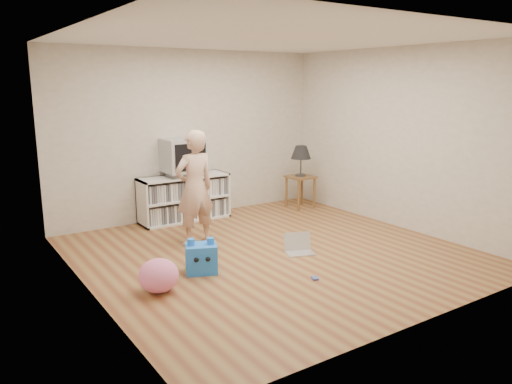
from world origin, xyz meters
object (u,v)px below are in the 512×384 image
object	(u,v)px
side_table	(300,184)
laptop	(299,247)
plush_pink	(159,276)
media_unit	(184,198)
plush_blue	(201,258)
table_lamp	(301,153)
person	(195,188)
crt_tv	(183,155)
dvd_deck	(184,174)

from	to	relation	value
side_table	laptop	size ratio (longest dim) A/B	1.32
plush_pink	laptop	bearing A→B (deg)	4.89
media_unit	plush_blue	xyz separation A→B (m)	(-0.81, -2.12, -0.18)
laptop	plush_blue	world-z (taller)	plush_blue
media_unit	plush_pink	size ratio (longest dim) A/B	3.42
table_lamp	person	xyz separation A→B (m)	(-2.39, -0.80, -0.19)
media_unit	person	size ratio (longest dim) A/B	0.93
crt_tv	table_lamp	xyz separation A→B (m)	(1.99, -0.37, -0.08)
media_unit	table_lamp	xyz separation A→B (m)	(1.99, -0.39, 0.59)
plush_blue	plush_pink	bearing A→B (deg)	-135.59
media_unit	plush_blue	distance (m)	2.28
crt_tv	plush_pink	world-z (taller)	crt_tv
crt_tv	person	bearing A→B (deg)	-109.01
dvd_deck	plush_pink	size ratio (longest dim) A/B	1.10
table_lamp	plush_blue	world-z (taller)	table_lamp
table_lamp	side_table	bearing A→B (deg)	180.00
person	crt_tv	bearing A→B (deg)	-112.60
table_lamp	plush_blue	xyz separation A→B (m)	(-2.80, -1.74, -0.77)
crt_tv	laptop	world-z (taller)	crt_tv
side_table	table_lamp	bearing A→B (deg)	0.00
person	plush_blue	world-z (taller)	person
media_unit	plush_blue	size ratio (longest dim) A/B	3.31
laptop	plush_blue	size ratio (longest dim) A/B	0.99
laptop	side_table	bearing A→B (deg)	70.94
media_unit	person	bearing A→B (deg)	-108.72
side_table	plush_pink	bearing A→B (deg)	-149.95
media_unit	side_table	xyz separation A→B (m)	(1.99, -0.39, 0.07)
crt_tv	laptop	xyz separation A→B (m)	(0.53, -2.18, -0.96)
dvd_deck	person	size ratio (longest dim) A/B	0.30
dvd_deck	crt_tv	world-z (taller)	crt_tv
person	laptop	size ratio (longest dim) A/B	3.62
plush_pink	side_table	bearing A→B (deg)	30.05
side_table	plush_pink	distance (m)	3.95
table_lamp	plush_pink	distance (m)	4.02
crt_tv	table_lamp	size ratio (longest dim) A/B	1.17
media_unit	dvd_deck	bearing A→B (deg)	-90.00
media_unit	side_table	size ratio (longest dim) A/B	2.55
crt_tv	laptop	bearing A→B (deg)	-76.41
crt_tv	plush_blue	bearing A→B (deg)	-111.08
side_table	table_lamp	world-z (taller)	table_lamp
media_unit	laptop	size ratio (longest dim) A/B	3.35
plush_pink	person	bearing A→B (deg)	49.13
table_lamp	plush_blue	size ratio (longest dim) A/B	1.22
dvd_deck	table_lamp	bearing A→B (deg)	-10.52
media_unit	laptop	world-z (taller)	media_unit
dvd_deck	media_unit	bearing A→B (deg)	90.00
crt_tv	plush_blue	distance (m)	2.41
person	plush_blue	size ratio (longest dim) A/B	3.57
media_unit	table_lamp	world-z (taller)	table_lamp
table_lamp	dvd_deck	bearing A→B (deg)	169.48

